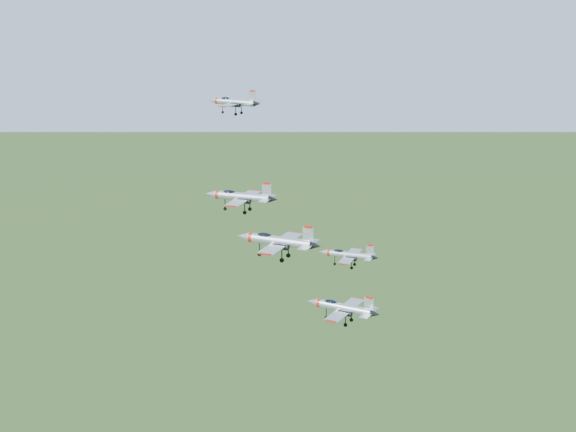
% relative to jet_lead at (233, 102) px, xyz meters
% --- Properties ---
extents(jet_lead, '(11.00, 9.23, 2.95)m').
position_rel_jet_lead_xyz_m(jet_lead, '(0.00, 0.00, 0.00)').
color(jet_lead, '#AFB6BD').
extents(jet_left_high, '(13.32, 10.93, 3.57)m').
position_rel_jet_lead_xyz_m(jet_left_high, '(5.24, -10.54, -14.67)').
color(jet_left_high, '#AFB6BD').
extents(jet_right_high, '(13.92, 11.53, 3.72)m').
position_rel_jet_lead_xyz_m(jet_right_high, '(16.96, -25.03, -17.16)').
color(jet_right_high, '#AFB6BD').
extents(jet_left_low, '(10.58, 8.70, 2.83)m').
position_rel_jet_lead_xyz_m(jet_left_low, '(23.86, -8.24, -24.00)').
color(jet_left_low, '#AFB6BD').
extents(jet_right_low, '(11.68, 9.79, 3.13)m').
position_rel_jet_lead_xyz_m(jet_right_low, '(28.01, -27.98, -25.47)').
color(jet_right_low, '#AFB6BD').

